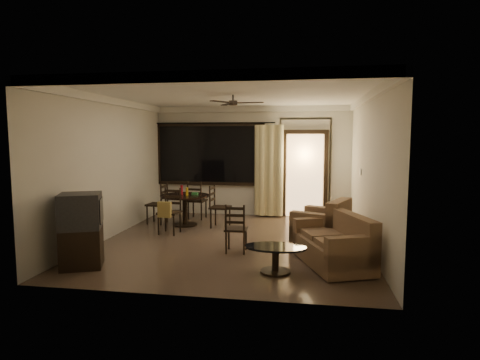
% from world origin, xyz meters
% --- Properties ---
extents(ground, '(5.50, 5.50, 0.00)m').
position_xyz_m(ground, '(0.00, 0.00, 0.00)').
color(ground, '#7F6651').
rests_on(ground, ground).
extents(room_shell, '(5.50, 6.70, 5.50)m').
position_xyz_m(room_shell, '(0.59, 1.77, 1.83)').
color(room_shell, beige).
rests_on(room_shell, ground).
extents(dining_table, '(1.12, 1.12, 0.92)m').
position_xyz_m(dining_table, '(-1.35, 1.26, 0.55)').
color(dining_table, black).
rests_on(dining_table, ground).
extents(dining_chair_west, '(0.46, 0.46, 0.95)m').
position_xyz_m(dining_chair_west, '(-2.04, 1.34, 0.28)').
color(dining_chair_west, black).
rests_on(dining_chair_west, ground).
extents(dining_chair_east, '(0.46, 0.46, 0.95)m').
position_xyz_m(dining_chair_east, '(-0.52, 1.19, 0.28)').
color(dining_chair_east, black).
rests_on(dining_chair_east, ground).
extents(dining_chair_south, '(0.46, 0.51, 0.95)m').
position_xyz_m(dining_chair_south, '(-1.43, 0.41, 0.31)').
color(dining_chair_south, black).
rests_on(dining_chair_south, ground).
extents(dining_chair_north, '(0.46, 0.46, 0.95)m').
position_xyz_m(dining_chair_north, '(-1.28, 2.05, 0.28)').
color(dining_chair_north, black).
rests_on(dining_chair_north, ground).
extents(tv_cabinet, '(0.76, 0.73, 1.15)m').
position_xyz_m(tv_cabinet, '(-2.05, -1.88, 0.58)').
color(tv_cabinet, black).
rests_on(tv_cabinet, ground).
extents(sofa, '(1.27, 1.68, 0.80)m').
position_xyz_m(sofa, '(1.85, -1.17, 0.32)').
color(sofa, '#4F3225').
rests_on(sofa, ground).
extents(armchair, '(1.14, 1.14, 0.88)m').
position_xyz_m(armchair, '(1.71, -0.16, 0.36)').
color(armchair, '#4F3225').
rests_on(armchair, ground).
extents(coffee_table, '(0.92, 0.55, 0.40)m').
position_xyz_m(coffee_table, '(0.94, -1.67, 0.27)').
color(coffee_table, black).
rests_on(coffee_table, ground).
extents(side_chair, '(0.40, 0.40, 0.87)m').
position_xyz_m(side_chair, '(0.18, -0.71, 0.26)').
color(side_chair, black).
rests_on(side_chair, ground).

